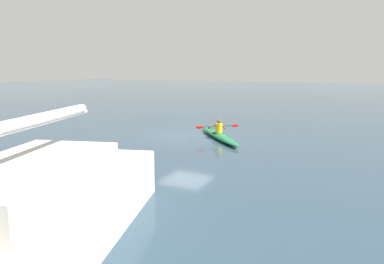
{
  "coord_description": "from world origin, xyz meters",
  "views": [
    {
      "loc": [
        -8.28,
        15.9,
        3.58
      ],
      "look_at": [
        -2.7,
        4.7,
        1.23
      ],
      "focal_mm": 31.49,
      "sensor_mm": 36.0,
      "label": 1
    }
  ],
  "objects": [
    {
      "name": "ground_plane",
      "position": [
        0.0,
        0.0,
        0.0
      ],
      "size": [
        160.0,
        160.0,
        0.0
      ],
      "primitive_type": "plane",
      "color": "#283D4C"
    },
    {
      "name": "kayak",
      "position": [
        -1.83,
        -0.16,
        0.16
      ],
      "size": [
        3.88,
        4.26,
        0.31
      ],
      "color": "#19723F",
      "rests_on": "ground"
    },
    {
      "name": "kayaker",
      "position": [
        -1.85,
        -0.14,
        0.61
      ],
      "size": [
        1.8,
        1.61,
        0.71
      ],
      "color": "yellow",
      "rests_on": "kayak"
    },
    {
      "name": "sailboat_white_sloop",
      "position": [
        -3.05,
        12.42,
        0.79
      ],
      "size": [
        5.16,
        9.44,
        11.15
      ],
      "color": "silver",
      "rests_on": "ground"
    }
  ]
}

